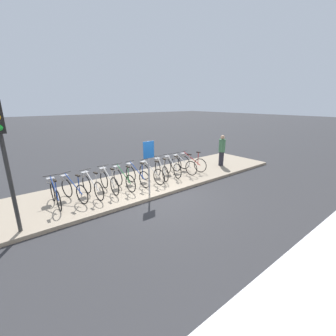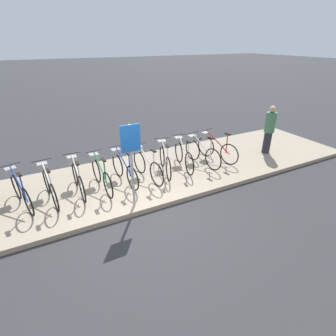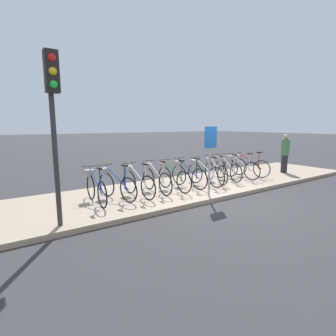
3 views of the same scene
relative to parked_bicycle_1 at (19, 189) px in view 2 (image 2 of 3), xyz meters
The scene contains 14 objects.
ground_plane 3.05m from the parked_bicycle_1, 30.96° to the right, with size 120.00×120.00×0.00m, color #2D2D30.
sidewalk 2.62m from the parked_bicycle_1, ahead, with size 15.21×3.19×0.12m.
parked_bicycle_1 is the anchor object (origin of this frame).
parked_bicycle_2 0.63m from the parked_bicycle_1, ahead, with size 0.46×1.63×1.00m.
parked_bicycle_3 1.32m from the parked_bicycle_1, ahead, with size 0.46×1.63×1.00m.
parked_bicycle_4 1.89m from the parked_bicycle_1, ahead, with size 0.46×1.63×1.00m.
parked_bicycle_5 2.54m from the parked_bicycle_1, ahead, with size 0.46×1.63×1.00m.
parked_bicycle_6 3.18m from the parked_bicycle_1, ahead, with size 0.46×1.63×1.00m.
parked_bicycle_7 3.83m from the parked_bicycle_1, ahead, with size 0.59×1.58×1.00m.
parked_bicycle_8 4.47m from the parked_bicycle_1, ahead, with size 0.49×1.61×1.00m.
parked_bicycle_9 5.09m from the parked_bicycle_1, ahead, with size 0.46×1.62×1.00m.
parked_bicycle_10 5.70m from the parked_bicycle_1, ahead, with size 0.58×1.58×1.00m.
pedestrian 7.67m from the parked_bicycle_1, ahead, with size 0.34×0.34×1.64m.
sign_post 2.84m from the parked_bicycle_1, 27.80° to the right, with size 0.44×0.07×1.99m.
Camera 2 is at (-1.92, -4.77, 3.70)m, focal length 28.00 mm.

